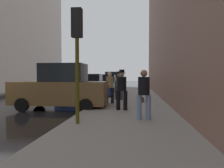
# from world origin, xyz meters

# --- Properties ---
(ground_plane) EXTENTS (120.00, 120.00, 0.00)m
(ground_plane) POSITION_xyz_m (0.00, 0.00, 0.00)
(ground_plane) COLOR black
(sidewalk) EXTENTS (4.00, 40.00, 0.15)m
(sidewalk) POSITION_xyz_m (6.00, 0.00, 0.07)
(sidewalk) COLOR gray
(sidewalk) RESTS_ON ground_plane
(parked_bronze_suv) EXTENTS (4.61, 2.09, 2.25)m
(parked_bronze_suv) POSITION_xyz_m (2.65, 0.91, 1.03)
(parked_bronze_suv) COLOR brown
(parked_bronze_suv) RESTS_ON ground_plane
(parked_blue_sedan) EXTENTS (4.22, 2.10, 1.79)m
(parked_blue_sedan) POSITION_xyz_m (2.65, 6.47, 0.85)
(parked_blue_sedan) COLOR navy
(parked_blue_sedan) RESTS_ON ground_plane
(parked_dark_green_sedan) EXTENTS (4.23, 2.11, 1.79)m
(parked_dark_green_sedan) POSITION_xyz_m (2.65, 11.78, 0.85)
(parked_dark_green_sedan) COLOR #193828
(parked_dark_green_sedan) RESTS_ON ground_plane
(parked_gray_coupe) EXTENTS (4.25, 2.15, 1.79)m
(parked_gray_coupe) POSITION_xyz_m (2.65, 16.97, 0.85)
(parked_gray_coupe) COLOR slate
(parked_gray_coupe) RESTS_ON ground_plane
(parked_white_van) EXTENTS (4.65, 2.16, 2.25)m
(parked_white_van) POSITION_xyz_m (2.65, 23.02, 1.03)
(parked_white_van) COLOR silver
(parked_white_van) RESTS_ON ground_plane
(fire_hydrant) EXTENTS (0.42, 0.22, 0.70)m
(fire_hydrant) POSITION_xyz_m (4.45, 7.16, 0.50)
(fire_hydrant) COLOR red
(fire_hydrant) RESTS_ON sidewalk
(traffic_light) EXTENTS (0.32, 0.32, 3.60)m
(traffic_light) POSITION_xyz_m (4.50, -2.81, 2.76)
(traffic_light) COLOR #514C0F
(traffic_light) RESTS_ON sidewalk
(pedestrian_in_jeans) EXTENTS (0.51, 0.43, 1.71)m
(pedestrian_in_jeans) POSITION_xyz_m (6.60, -1.93, 1.10)
(pedestrian_in_jeans) COLOR #728CB2
(pedestrian_in_jeans) RESTS_ON sidewalk
(pedestrian_in_tan_coat) EXTENTS (0.52, 0.44, 1.71)m
(pedestrian_in_tan_coat) POSITION_xyz_m (4.90, 2.29, 1.10)
(pedestrian_in_tan_coat) COLOR black
(pedestrian_in_tan_coat) RESTS_ON sidewalk
(pedestrian_with_fedora) EXTENTS (0.52, 0.45, 1.78)m
(pedestrian_with_fedora) POSITION_xyz_m (5.71, 0.05, 1.14)
(pedestrian_with_fedora) COLOR black
(pedestrian_with_fedora) RESTS_ON sidewalk
(pedestrian_with_beanie) EXTENTS (0.53, 0.48, 1.78)m
(pedestrian_with_beanie) POSITION_xyz_m (5.27, 4.11, 1.14)
(pedestrian_with_beanie) COLOR #333338
(pedestrian_with_beanie) RESTS_ON sidewalk
(duffel_bag) EXTENTS (0.32, 0.44, 0.28)m
(duffel_bag) POSITION_xyz_m (6.62, 3.09, 0.29)
(duffel_bag) COLOR #472D19
(duffel_bag) RESTS_ON sidewalk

